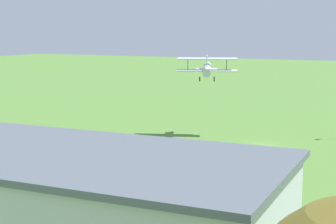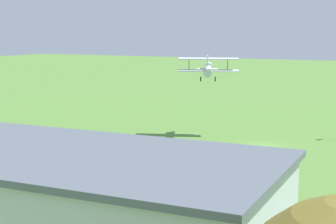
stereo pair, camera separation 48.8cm
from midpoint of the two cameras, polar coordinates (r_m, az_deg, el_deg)
name	(u,v)px [view 2 (the right image)]	position (r m, az deg, el deg)	size (l,w,h in m)	color
ground_plane	(263,146)	(67.55, 10.16, -3.53)	(400.00, 400.00, 0.00)	#568438
hangar	(3,205)	(34.12, -16.50, -9.31)	(33.43, 12.96, 7.39)	silver
biplane	(208,68)	(71.49, 4.42, 4.62)	(8.16, 7.53, 3.61)	silver
person_beside_truck	(228,194)	(44.85, 6.68, -8.55)	(0.48, 0.48, 1.66)	#72338C
person_by_parked_cars	(36,167)	(54.79, -13.47, -5.64)	(0.38, 0.38, 1.55)	navy
person_at_fence_line	(24,174)	(52.25, -14.57, -6.32)	(0.54, 0.54, 1.64)	#B23333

